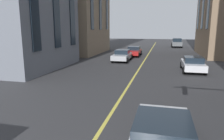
{
  "coord_description": "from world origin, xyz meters",
  "views": [
    {
      "loc": [
        -1.37,
        -2.21,
        3.86
      ],
      "look_at": [
        8.03,
        0.11,
        1.93
      ],
      "focal_mm": 33.32,
      "sensor_mm": 36.0,
      "label": 1
    }
  ],
  "objects_px": {
    "car_red_parked_b": "(134,51)",
    "car_silver_oncoming": "(122,55)",
    "car_white_near": "(193,64)",
    "car_silver_far": "(162,138)",
    "car_grey_trailing": "(177,43)"
  },
  "relations": [
    {
      "from": "car_silver_oncoming",
      "to": "car_silver_far",
      "type": "bearing_deg",
      "value": -165.38
    },
    {
      "from": "car_red_parked_b",
      "to": "car_white_near",
      "type": "distance_m",
      "value": 11.76
    },
    {
      "from": "car_silver_far",
      "to": "car_white_near",
      "type": "bearing_deg",
      "value": -10.41
    },
    {
      "from": "car_red_parked_b",
      "to": "car_silver_oncoming",
      "type": "xyz_separation_m",
      "value": [
        -5.06,
        0.71,
        0.0
      ]
    },
    {
      "from": "car_red_parked_b",
      "to": "car_silver_far",
      "type": "bearing_deg",
      "value": -170.04
    },
    {
      "from": "car_red_parked_b",
      "to": "car_grey_trailing",
      "type": "xyz_separation_m",
      "value": [
        16.52,
        -6.77,
        0.27
      ]
    },
    {
      "from": "car_white_near",
      "to": "car_silver_far",
      "type": "height_order",
      "value": "same"
    },
    {
      "from": "car_white_near",
      "to": "car_silver_far",
      "type": "bearing_deg",
      "value": 169.59
    },
    {
      "from": "car_red_parked_b",
      "to": "car_silver_oncoming",
      "type": "distance_m",
      "value": 5.11
    },
    {
      "from": "car_silver_far",
      "to": "car_grey_trailing",
      "type": "relative_size",
      "value": 0.94
    },
    {
      "from": "car_white_near",
      "to": "car_silver_oncoming",
      "type": "distance_m",
      "value": 8.75
    },
    {
      "from": "car_red_parked_b",
      "to": "car_silver_oncoming",
      "type": "bearing_deg",
      "value": 172.06
    },
    {
      "from": "car_silver_far",
      "to": "car_silver_oncoming",
      "type": "distance_m",
      "value": 19.32
    },
    {
      "from": "car_grey_trailing",
      "to": "car_silver_oncoming",
      "type": "relative_size",
      "value": 1.07
    },
    {
      "from": "car_red_parked_b",
      "to": "car_white_near",
      "type": "height_order",
      "value": "same"
    }
  ]
}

